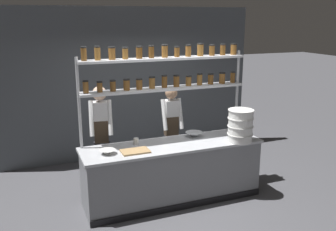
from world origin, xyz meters
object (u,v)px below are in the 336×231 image
cutting_board (135,151)px  prep_bowl_near_left (194,135)px  container_stack (240,126)px  chef_left (101,131)px  spice_shelf_unit (165,76)px  chef_center (171,127)px  prep_bowl_center_front (108,152)px  serving_cup_front (136,141)px

cutting_board → prep_bowl_near_left: bearing=16.7°
cutting_board → prep_bowl_near_left: (1.09, 0.33, 0.03)m
container_stack → chef_left: bearing=152.8°
spice_shelf_unit → prep_bowl_near_left: size_ratio=9.49×
chef_left → cutting_board: bearing=-60.5°
chef_center → prep_bowl_center_front: size_ratio=7.15×
prep_bowl_center_front → chef_left: bearing=84.1°
cutting_board → prep_bowl_center_front: size_ratio=1.73×
chef_center → cutting_board: chef_center is taller
spice_shelf_unit → container_stack: 1.39m
cutting_board → serving_cup_front: bearing=70.9°
chef_left → prep_bowl_center_front: 0.80m
spice_shelf_unit → chef_left: bearing=156.8°
serving_cup_front → prep_bowl_near_left: bearing=-0.1°
spice_shelf_unit → cutting_board: (-0.64, -0.46, -0.99)m
spice_shelf_unit → cutting_board: spice_shelf_unit is taller
spice_shelf_unit → serving_cup_front: bearing=-166.2°
chef_left → prep_bowl_near_left: (1.39, -0.53, -0.06)m
chef_center → prep_bowl_near_left: chef_center is taller
chef_left → prep_bowl_near_left: size_ratio=6.22×
container_stack → chef_center: bearing=124.3°
spice_shelf_unit → prep_bowl_near_left: spice_shelf_unit is taller
chef_left → serving_cup_front: bearing=-41.9°
prep_bowl_near_left → serving_cup_front: size_ratio=2.95×
chef_center → container_stack: size_ratio=3.26×
spice_shelf_unit → container_stack: (1.01, -0.60, -0.75)m
spice_shelf_unit → serving_cup_front: 1.09m
prep_bowl_near_left → prep_bowl_center_front: 1.50m
container_stack → prep_bowl_near_left: size_ratio=1.80×
chef_center → prep_bowl_center_front: chef_center is taller
container_stack → prep_bowl_center_front: bearing=174.1°
container_stack → cutting_board: 1.67m
cutting_board → prep_bowl_near_left: 1.14m
chef_center → prep_bowl_near_left: (0.16, -0.58, 0.01)m
chef_center → prep_bowl_center_front: (-1.32, -0.84, 0.00)m
spice_shelf_unit → chef_center: (0.29, 0.45, -0.97)m
chef_left → chef_center: size_ratio=1.06×
chef_left → serving_cup_front: (0.42, -0.53, -0.05)m
container_stack → prep_bowl_center_front: 2.06m
serving_cup_front → chef_left: bearing=128.1°
prep_bowl_near_left → serving_cup_front: 0.97m
chef_center → cutting_board: bearing=-131.3°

